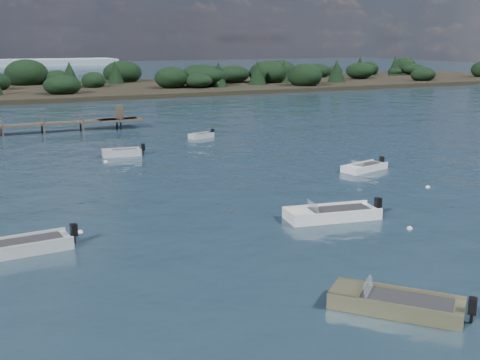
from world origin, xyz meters
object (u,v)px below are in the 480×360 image
tender_far_grey_b (201,137)px  dinghy_near_olive (395,306)px  dinghy_mid_grey (21,249)px  dinghy_mid_white_a (331,216)px  tender_far_white (122,154)px  dinghy_mid_white_b (364,169)px

tender_far_grey_b → dinghy_near_olive: 42.56m
dinghy_mid_grey → tender_far_grey_b: dinghy_mid_grey is taller
dinghy_near_olive → dinghy_mid_white_a: bearing=67.0°
tender_far_white → dinghy_mid_white_b: (15.71, -14.42, -0.04)m
dinghy_mid_white_b → dinghy_mid_white_a: bearing=-135.2°
tender_far_grey_b → dinghy_mid_white_b: dinghy_mid_white_b is taller
dinghy_mid_grey → dinghy_mid_white_b: dinghy_mid_grey is taller
dinghy_near_olive → dinghy_mid_white_b: size_ratio=1.11×
dinghy_mid_grey → dinghy_mid_white_b: 27.92m
tender_far_grey_b → dinghy_mid_white_a: bearing=-98.2°
dinghy_mid_white_a → dinghy_near_olive: bearing=-113.0°
tender_far_grey_b → dinghy_mid_white_a: (-4.41, -30.39, 0.03)m
dinghy_mid_grey → tender_far_white: size_ratio=1.35×
dinghy_mid_grey → dinghy_mid_white_a: (16.90, -2.00, 0.00)m
tender_far_white → dinghy_mid_white_b: size_ratio=0.85×
tender_far_grey_b → dinghy_mid_white_b: bearing=-75.0°
tender_far_grey_b → dinghy_mid_white_a: size_ratio=0.52×
tender_far_grey_b → dinghy_near_olive: (-9.15, -41.57, 0.02)m
tender_far_grey_b → dinghy_mid_white_b: (5.50, -20.57, -0.00)m
dinghy_mid_white_a → dinghy_near_olive: (-4.74, -11.17, -0.01)m
dinghy_near_olive → dinghy_mid_white_b: 25.60m
dinghy_mid_grey → dinghy_mid_white_b: size_ratio=1.15×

